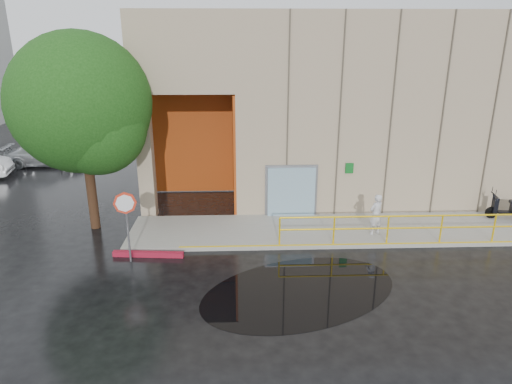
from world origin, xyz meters
TOP-DOWN VIEW (x-y plane):
  - ground at (0.00, 0.00)m, footprint 120.00×120.00m
  - sidewalk at (4.00, 4.50)m, footprint 20.00×3.00m
  - building at (5.10, 10.98)m, footprint 20.00×10.17m
  - guardrail at (4.25, 3.15)m, footprint 9.56×0.06m
  - person at (3.08, 3.93)m, footprint 0.67×0.58m
  - scooter at (8.78, 5.18)m, footprint 1.65×0.79m
  - stop_sign at (-5.50, 2.32)m, footprint 0.72×0.19m
  - red_curb at (-4.99, 2.67)m, footprint 2.41×0.38m
  - puddle at (-0.13, 0.27)m, footprint 7.05×5.82m
  - car_c at (-13.05, 14.56)m, footprint 4.39×2.00m
  - tree_near at (-7.35, 5.17)m, footprint 5.03×5.03m

SIDE VIEW (x-z plane):
  - ground at x=0.00m, z-range 0.00..0.00m
  - puddle at x=-0.13m, z-range 0.00..0.01m
  - sidewalk at x=4.00m, z-range 0.00..0.15m
  - red_curb at x=-4.99m, z-range 0.00..0.18m
  - car_c at x=-13.05m, z-range 0.00..1.25m
  - guardrail at x=4.25m, z-range 0.16..1.19m
  - scooter at x=8.78m, z-range 0.24..1.49m
  - person at x=3.08m, z-range 0.15..1.69m
  - stop_sign at x=-5.50m, z-range 0.57..3.00m
  - building at x=5.10m, z-range 0.21..8.21m
  - tree_near at x=-7.35m, z-range 0.95..8.28m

